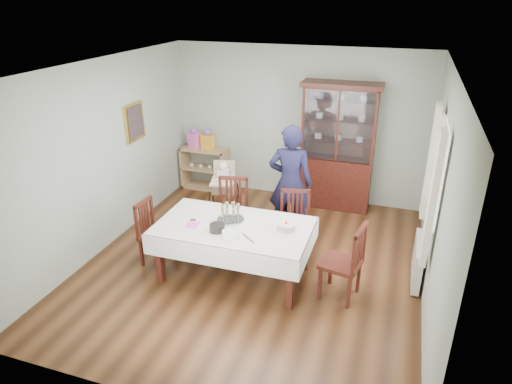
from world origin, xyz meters
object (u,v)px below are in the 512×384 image
at_px(woman, 290,183).
at_px(high_chair, 224,199).
at_px(champagne_tray, 230,216).
at_px(gift_bag_pink, 194,139).
at_px(chair_end_left, 157,245).
at_px(dining_table, 234,250).
at_px(chair_end_right, 341,275).
at_px(sideboard, 205,168).
at_px(chair_far_right, 294,238).
at_px(birthday_cake, 286,227).
at_px(china_cabinet, 338,145).
at_px(gift_bag_orange, 207,140).
at_px(chair_far_left, 232,226).

xyz_separation_m(woman, high_chair, (-1.12, 0.13, -0.48)).
relative_size(champagne_tray, gift_bag_pink, 0.91).
bearing_deg(champagne_tray, chair_end_left, -172.06).
bearing_deg(dining_table, chair_end_right, -0.08).
bearing_deg(sideboard, gift_bag_pink, -173.92).
bearing_deg(dining_table, gift_bag_pink, 124.48).
xyz_separation_m(chair_far_right, woman, (-0.21, 0.54, 0.61)).
height_order(chair_end_left, birthday_cake, birthday_cake).
distance_m(chair_end_left, woman, 2.12).
height_order(sideboard, chair_far_right, chair_far_right).
relative_size(china_cabinet, chair_far_right, 2.24).
relative_size(birthday_cake, gift_bag_pink, 0.67).
xyz_separation_m(chair_end_left, gift_bag_pink, (-0.65, 2.63, 0.70)).
relative_size(high_chair, gift_bag_pink, 2.71).
distance_m(dining_table, chair_end_right, 1.42).
xyz_separation_m(dining_table, sideboard, (-1.60, 2.62, 0.02)).
relative_size(chair_far_right, gift_bag_orange, 2.44).
relative_size(high_chair, birthday_cake, 4.03).
distance_m(woman, champagne_tray, 1.26).
height_order(dining_table, gift_bag_pink, gift_bag_pink).
relative_size(dining_table, gift_bag_orange, 5.04).
height_order(champagne_tray, birthday_cake, champagne_tray).
bearing_deg(chair_end_right, chair_far_right, -121.44).
xyz_separation_m(sideboard, high_chair, (0.90, -1.23, 0.02)).
xyz_separation_m(sideboard, champagne_tray, (1.51, -2.51, 0.43)).
bearing_deg(champagne_tray, gift_bag_orange, 119.79).
distance_m(chair_far_left, champagne_tray, 0.86).
xyz_separation_m(dining_table, chair_far_left, (-0.32, 0.76, -0.08)).
relative_size(dining_table, champagne_tray, 5.60).
distance_m(china_cabinet, birthday_cake, 2.55).
relative_size(dining_table, chair_far_right, 2.07).
bearing_deg(sideboard, champagne_tray, -58.91).
bearing_deg(birthday_cake, gift_bag_pink, 134.27).
bearing_deg(gift_bag_pink, gift_bag_orange, 0.00).
relative_size(chair_far_left, woman, 0.57).
height_order(chair_far_left, chair_end_right, chair_far_left).
xyz_separation_m(chair_far_right, chair_end_left, (-1.77, -0.75, -0.02)).
relative_size(chair_far_left, chair_far_right, 1.05).
bearing_deg(birthday_cake, dining_table, -173.44).
distance_m(sideboard, chair_end_right, 4.00).
bearing_deg(sideboard, china_cabinet, -0.49).
height_order(dining_table, sideboard, sideboard).
distance_m(chair_far_left, chair_end_left, 1.14).
bearing_deg(china_cabinet, champagne_tray, -111.70).
xyz_separation_m(chair_far_right, chair_end_right, (0.79, -0.73, 0.01)).
height_order(china_cabinet, chair_end_right, china_cabinet).
distance_m(dining_table, chair_far_right, 0.96).
height_order(chair_end_left, gift_bag_pink, gift_bag_pink).
relative_size(chair_far_right, gift_bag_pink, 2.47).
relative_size(chair_end_left, gift_bag_orange, 2.31).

